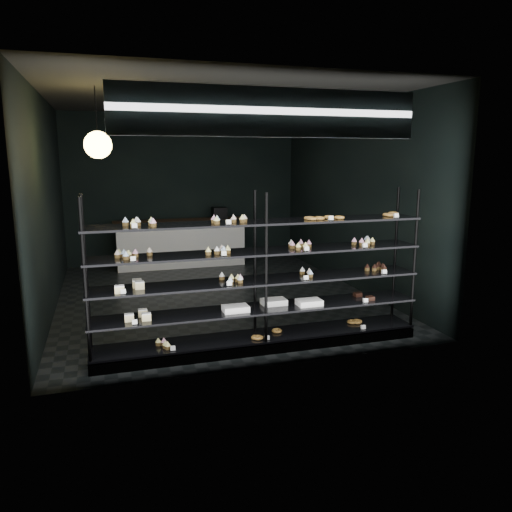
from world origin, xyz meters
The scene contains 5 objects.
room centered at (0.00, 0.00, 1.60)m, with size 5.01×6.01×3.20m.
display_shelf centered at (0.01, -2.45, 0.63)m, with size 4.00×0.50×1.91m.
signage centered at (0.00, -2.93, 2.75)m, with size 3.30×0.05×0.50m.
pendant_lamp centered at (-1.73, -1.05, 2.45)m, with size 0.35×0.35×0.91m.
service_counter centered at (-0.16, 2.50, 0.50)m, with size 2.76×0.65×1.23m.
Camera 1 is at (-1.72, -7.95, 2.31)m, focal length 35.00 mm.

